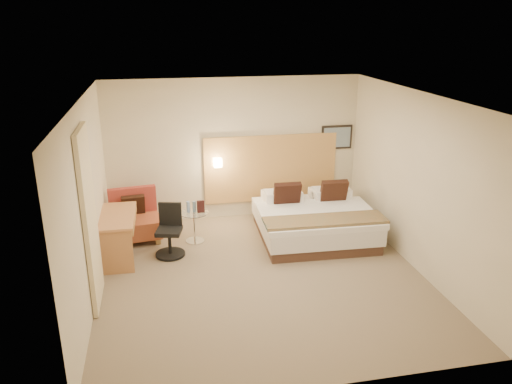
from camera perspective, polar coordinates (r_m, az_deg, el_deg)
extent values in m
cube|color=#796751|center=(7.70, 0.68, -9.60)|extent=(4.80, 5.00, 0.02)
cube|color=silver|center=(6.81, 0.78, 10.86)|extent=(4.80, 5.00, 0.02)
cube|color=beige|center=(9.51, -2.45, 4.90)|extent=(4.80, 0.02, 2.70)
cube|color=beige|center=(4.92, 6.93, -9.50)|extent=(4.80, 0.02, 2.70)
cube|color=beige|center=(7.07, -18.76, -1.27)|extent=(0.02, 5.00, 2.70)
cube|color=beige|center=(7.98, 17.91, 1.12)|extent=(0.02, 5.00, 2.70)
cube|color=tan|center=(9.70, 1.71, 2.76)|extent=(2.60, 0.04, 1.30)
cube|color=black|center=(9.95, 9.20, 6.20)|extent=(0.62, 0.03, 0.47)
cube|color=gray|center=(9.93, 9.24, 6.18)|extent=(0.54, 0.01, 0.39)
cylinder|color=white|center=(9.43, -4.45, 3.47)|extent=(0.02, 0.12, 0.02)
cube|color=#FDEBC5|center=(9.37, -4.40, 3.38)|extent=(0.15, 0.15, 0.15)
cube|color=beige|center=(6.87, -18.46, -2.98)|extent=(0.06, 0.90, 2.42)
cylinder|color=#94B4E6|center=(8.64, -7.76, -1.70)|extent=(0.06, 0.06, 0.19)
cylinder|color=#7DA2C1|center=(8.65, -7.06, -1.66)|extent=(0.06, 0.06, 0.19)
cube|color=#341515|center=(8.61, -6.34, -1.66)|extent=(0.13, 0.05, 0.21)
cube|color=#472D23|center=(9.01, 6.55, -4.56)|extent=(1.93, 1.93, 0.17)
cube|color=white|center=(8.92, 6.61, -3.20)|extent=(1.99, 1.99, 0.29)
cube|color=white|center=(8.61, 7.14, -2.69)|extent=(2.03, 1.45, 0.10)
cube|color=white|center=(9.37, 2.77, -0.45)|extent=(0.69, 0.39, 0.17)
cube|color=white|center=(9.60, 8.17, -0.14)|extent=(0.69, 0.39, 0.17)
cube|color=white|center=(9.11, 3.11, -0.40)|extent=(0.69, 0.39, 0.17)
cube|color=white|center=(9.34, 8.65, -0.09)|extent=(0.69, 0.39, 0.17)
cube|color=black|center=(8.91, 3.56, -0.34)|extent=(0.49, 0.27, 0.49)
cube|color=black|center=(9.14, 8.86, -0.04)|extent=(0.49, 0.27, 0.49)
cube|color=orange|center=(8.24, 7.91, -3.21)|extent=(2.04, 0.60, 0.05)
cube|color=#A3674D|center=(8.81, -15.43, -6.00)|extent=(0.09, 0.09, 0.10)
cube|color=tan|center=(8.85, -11.13, -5.52)|extent=(0.09, 0.09, 0.10)
cube|color=#B67756|center=(9.34, -15.68, -4.53)|extent=(0.09, 0.09, 0.10)
cube|color=#A27E4C|center=(9.38, -11.63, -4.09)|extent=(0.09, 0.09, 0.10)
cube|color=#994729|center=(9.00, -13.57, -3.81)|extent=(0.92, 0.83, 0.31)
cube|color=#9D332A|center=(9.15, -13.94, -0.88)|extent=(0.84, 0.23, 0.47)
cube|color=black|center=(9.06, -13.84, -1.55)|extent=(0.42, 0.24, 0.41)
cylinder|color=silver|center=(8.86, -6.95, -5.55)|extent=(0.34, 0.34, 0.02)
cylinder|color=white|center=(8.75, -7.02, -3.98)|extent=(0.04, 0.04, 0.51)
cylinder|color=white|center=(8.65, -7.09, -2.38)|extent=(0.50, 0.50, 0.01)
cube|color=#BE7C4A|center=(8.24, -15.60, -2.67)|extent=(0.57, 1.21, 0.04)
cube|color=#B07545|center=(7.88, -15.68, -6.70)|extent=(0.50, 0.05, 0.71)
cube|color=tan|center=(8.89, -15.11, -3.58)|extent=(0.50, 0.05, 0.71)
cube|color=tan|center=(8.26, -15.21, -3.17)|extent=(0.47, 1.13, 0.10)
cylinder|color=black|center=(8.40, -9.76, -6.99)|extent=(0.58, 0.58, 0.04)
cylinder|color=black|center=(8.32, -9.84, -5.72)|extent=(0.07, 0.07, 0.37)
cube|color=black|center=(8.23, -9.92, -4.43)|extent=(0.47, 0.47, 0.07)
cube|color=black|center=(8.30, -9.78, -2.46)|extent=(0.37, 0.13, 0.39)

